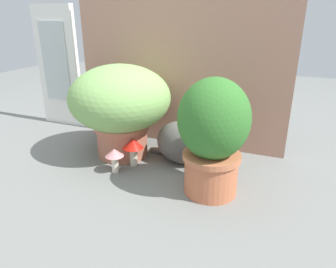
{
  "coord_description": "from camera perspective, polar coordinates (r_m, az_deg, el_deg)",
  "views": [
    {
      "loc": [
        0.6,
        -1.15,
        0.71
      ],
      "look_at": [
        0.08,
        0.11,
        0.18
      ],
      "focal_mm": 32.68,
      "sensor_mm": 36.0,
      "label": 1
    }
  ],
  "objects": [
    {
      "name": "ground_plane",
      "position": [
        1.48,
        -4.53,
        -7.53
      ],
      "size": [
        6.0,
        6.0,
        0.0
      ],
      "primitive_type": "plane",
      "color": "slate"
    },
    {
      "name": "cardboard_backdrop",
      "position": [
        1.73,
        1.91,
        11.66
      ],
      "size": [
        1.22,
        0.03,
        0.84
      ],
      "primitive_type": "cube",
      "color": "tan",
      "rests_on": "ground"
    },
    {
      "name": "window_panel_white",
      "position": [
        2.2,
        -19.78,
        11.73
      ],
      "size": [
        0.31,
        0.05,
        0.78
      ],
      "color": "white",
      "rests_on": "ground"
    },
    {
      "name": "grass_planter",
      "position": [
        1.6,
        -8.89,
        5.66
      ],
      "size": [
        0.52,
        0.52,
        0.49
      ],
      "color": "#B26951",
      "rests_on": "ground"
    },
    {
      "name": "leafy_planter",
      "position": [
        1.24,
        8.39,
        0.08
      ],
      "size": [
        0.29,
        0.29,
        0.49
      ],
      "color": "#C16945",
      "rests_on": "ground"
    },
    {
      "name": "cat",
      "position": [
        1.53,
        3.0,
        -1.32
      ],
      "size": [
        0.38,
        0.2,
        0.32
      ],
      "color": "#5D5954",
      "rests_on": "ground"
    },
    {
      "name": "mushroom_ornament_red",
      "position": [
        1.53,
        -6.54,
        -2.25
      ],
      "size": [
        0.11,
        0.11,
        0.14
      ],
      "color": "beige",
      "rests_on": "ground"
    },
    {
      "name": "mushroom_ornament_pink",
      "position": [
        1.48,
        -9.94,
        -3.95
      ],
      "size": [
        0.09,
        0.09,
        0.12
      ],
      "color": "#EFE1C6",
      "rests_on": "ground"
    }
  ]
}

